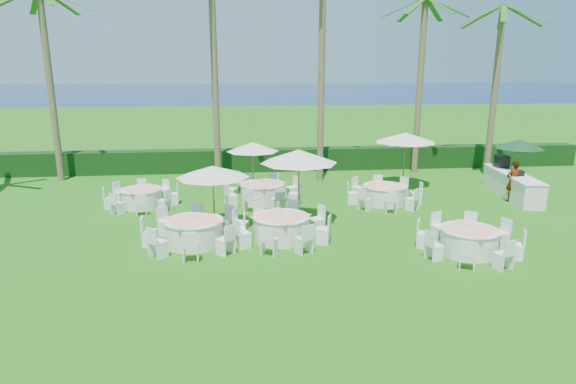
% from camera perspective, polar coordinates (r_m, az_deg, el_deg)
% --- Properties ---
extents(ground, '(120.00, 120.00, 0.00)m').
position_cam_1_polar(ground, '(15.21, 3.22, -6.60)').
color(ground, '#206311').
rests_on(ground, ground).
extents(hedge, '(34.00, 1.00, 1.20)m').
position_cam_1_polar(hedge, '(26.57, -0.82, 3.88)').
color(hedge, black).
rests_on(hedge, ground).
extents(ocean, '(260.00, 260.00, 0.00)m').
position_cam_1_polar(ocean, '(116.17, -4.84, 11.65)').
color(ocean, '#081651').
rests_on(ocean, ground).
extents(banquet_table_a, '(3.25, 3.25, 0.98)m').
position_cam_1_polar(banquet_table_a, '(15.65, -11.05, -4.57)').
color(banquet_table_a, silver).
rests_on(banquet_table_a, ground).
extents(banquet_table_b, '(3.18, 3.18, 0.98)m').
position_cam_1_polar(banquet_table_b, '(15.76, -0.82, -4.17)').
color(banquet_table_b, silver).
rests_on(banquet_table_b, ground).
extents(banquet_table_c, '(3.03, 3.03, 0.93)m').
position_cam_1_polar(banquet_table_c, '(15.64, 20.63, -5.37)').
color(banquet_table_c, silver).
rests_on(banquet_table_c, ground).
extents(banquet_table_d, '(2.93, 2.93, 0.89)m').
position_cam_1_polar(banquet_table_d, '(20.44, -16.96, -0.57)').
color(banquet_table_d, silver).
rests_on(banquet_table_d, ground).
extents(banquet_table_e, '(3.17, 3.17, 0.99)m').
position_cam_1_polar(banquet_table_e, '(20.15, -3.06, -0.03)').
color(banquet_table_e, silver).
rests_on(banquet_table_e, ground).
extents(banquet_table_f, '(3.10, 3.10, 0.94)m').
position_cam_1_polar(banquet_table_f, '(20.34, 11.32, -0.22)').
color(banquet_table_f, silver).
rests_on(banquet_table_f, ground).
extents(umbrella_a, '(2.49, 2.49, 2.27)m').
position_cam_1_polar(umbrella_a, '(16.46, -8.92, 2.40)').
color(umbrella_a, brown).
rests_on(umbrella_a, ground).
extents(umbrella_b, '(2.70, 2.70, 2.74)m').
position_cam_1_polar(umbrella_b, '(16.73, 1.29, 4.24)').
color(umbrella_b, brown).
rests_on(umbrella_b, ground).
extents(umbrella_c, '(2.29, 2.29, 2.34)m').
position_cam_1_polar(umbrella_c, '(21.19, -4.22, 5.37)').
color(umbrella_c, brown).
rests_on(umbrella_c, ground).
extents(umbrella_d, '(2.83, 2.83, 2.58)m').
position_cam_1_polar(umbrella_d, '(23.06, 13.76, 6.29)').
color(umbrella_d, brown).
rests_on(umbrella_d, ground).
extents(umbrella_green, '(2.14, 2.14, 2.37)m').
position_cam_1_polar(umbrella_green, '(24.19, 25.76, 5.16)').
color(umbrella_green, brown).
rests_on(umbrella_green, ground).
extents(buffet_table, '(1.54, 4.58, 1.60)m').
position_cam_1_polar(buffet_table, '(23.23, 24.99, 0.88)').
color(buffet_table, silver).
rests_on(buffet_table, ground).
extents(staff_person, '(0.69, 0.51, 1.73)m').
position_cam_1_polar(staff_person, '(22.30, 25.09, 1.17)').
color(staff_person, gray).
rests_on(staff_person, ground).
extents(palm_a, '(4.40, 3.97, 9.06)m').
position_cam_1_polar(palm_a, '(26.22, -26.42, 11.94)').
color(palm_a, brown).
rests_on(palm_a, ground).
extents(palm_b, '(4.40, 4.17, 9.88)m').
position_cam_1_polar(palm_b, '(23.87, -8.71, 14.15)').
color(palm_b, brown).
rests_on(palm_b, ground).
extents(palm_c, '(4.38, 4.23, 13.04)m').
position_cam_1_polar(palm_c, '(23.74, 4.07, 18.14)').
color(palm_c, brown).
rests_on(palm_c, ground).
extents(palm_d, '(4.34, 4.30, 8.91)m').
position_cam_1_polar(palm_d, '(26.44, 15.39, 12.74)').
color(palm_d, brown).
rests_on(palm_d, ground).
extents(palm_e, '(4.41, 4.06, 8.50)m').
position_cam_1_polar(palm_e, '(27.20, 23.37, 11.68)').
color(palm_e, brown).
rests_on(palm_e, ground).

